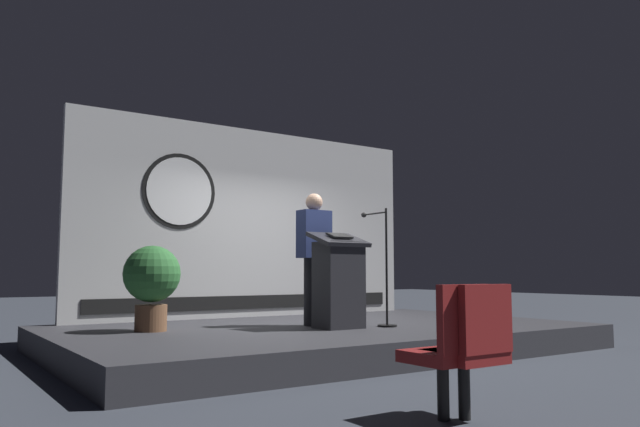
% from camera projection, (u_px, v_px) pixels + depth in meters
% --- Properties ---
extents(ground_plane, '(40.00, 40.00, 0.00)m').
position_uv_depth(ground_plane, '(321.00, 349.00, 7.73)').
color(ground_plane, '#383D47').
extents(stage_platform, '(6.40, 4.00, 0.30)m').
position_uv_depth(stage_platform, '(321.00, 337.00, 7.74)').
color(stage_platform, '#333338').
rests_on(stage_platform, ground).
extents(banner_display, '(5.58, 0.12, 2.86)m').
position_uv_depth(banner_display, '(252.00, 223.00, 9.40)').
color(banner_display, silver).
rests_on(banner_display, stage_platform).
extents(podium, '(0.64, 0.49, 1.16)m').
position_uv_depth(podium, '(339.00, 281.00, 7.37)').
color(podium, '#26262B').
rests_on(podium, stage_platform).
extents(speaker_person, '(0.40, 0.26, 1.67)m').
position_uv_depth(speaker_person, '(314.00, 257.00, 7.77)').
color(speaker_person, black).
rests_on(speaker_person, stage_platform).
extents(microphone_stand, '(0.24, 0.60, 1.47)m').
position_uv_depth(microphone_stand, '(383.00, 284.00, 7.65)').
color(microphone_stand, black).
rests_on(microphone_stand, stage_platform).
extents(potted_plant, '(0.65, 0.65, 0.97)m').
position_uv_depth(potted_plant, '(152.00, 279.00, 7.01)').
color(potted_plant, brown).
rests_on(potted_plant, stage_platform).
extents(audience_chair_left, '(0.44, 0.45, 0.89)m').
position_uv_depth(audience_chair_left, '(451.00, 345.00, 4.00)').
color(audience_chair_left, black).
rests_on(audience_chair_left, ground).
extents(audience_chair_right, '(0.44, 0.45, 0.89)m').
position_uv_depth(audience_chair_right, '(472.00, 345.00, 4.02)').
color(audience_chair_right, black).
rests_on(audience_chair_right, ground).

